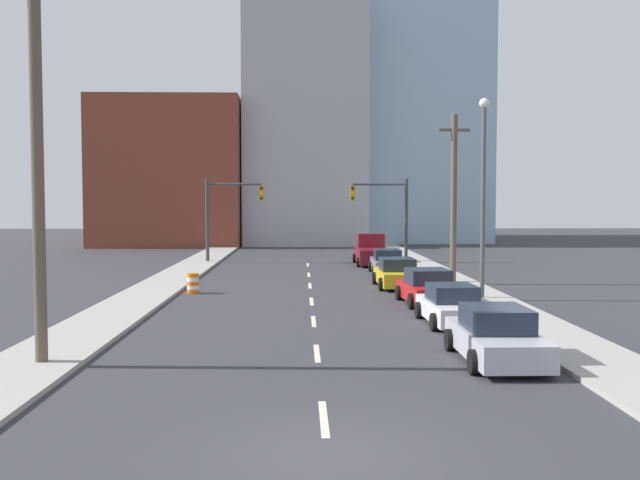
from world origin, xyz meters
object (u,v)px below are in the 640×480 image
at_px(street_lamp, 483,184).
at_px(pickup_truck_maroon, 372,252).
at_px(sedan_silver, 496,337).
at_px(utility_pole_left_near, 37,158).
at_px(utility_pole_right_mid, 454,198).
at_px(traffic_signal_left, 224,208).
at_px(traffic_barrel, 193,283).
at_px(sedan_red, 428,288).
at_px(traffic_signal_right, 390,208).
at_px(sedan_gray, 387,263).
at_px(sedan_yellow, 397,274).
at_px(sedan_white, 452,306).

relative_size(street_lamp, pickup_truck_maroon, 1.60).
xyz_separation_m(street_lamp, sedan_silver, (-2.63, -11.78, -4.38)).
bearing_deg(utility_pole_left_near, sedan_silver, 1.22).
relative_size(utility_pole_left_near, utility_pole_right_mid, 1.21).
relative_size(utility_pole_right_mid, pickup_truck_maroon, 1.61).
distance_m(traffic_signal_left, street_lamp, 23.46).
relative_size(traffic_signal_left, utility_pole_left_near, 0.55).
distance_m(sedan_silver, pickup_truck_maroon, 29.49).
height_order(traffic_barrel, sedan_red, sedan_red).
xyz_separation_m(traffic_signal_left, traffic_signal_right, (11.63, 0.00, 0.00)).
bearing_deg(sedan_gray, sedan_red, -87.59).
xyz_separation_m(traffic_signal_right, utility_pole_right_mid, (1.67, -13.26, 0.69)).
bearing_deg(sedan_yellow, sedan_silver, -89.25).
distance_m(utility_pole_left_near, traffic_barrel, 15.66).
bearing_deg(street_lamp, utility_pole_left_near, -140.70).
bearing_deg(pickup_truck_maroon, traffic_signal_right, 47.95).
bearing_deg(sedan_white, utility_pole_right_mid, 75.80).
bearing_deg(sedan_white, pickup_truck_maroon, 89.28).
distance_m(utility_pole_left_near, sedan_white, 14.41).
bearing_deg(sedan_yellow, utility_pole_right_mid, 20.69).
bearing_deg(utility_pole_left_near, traffic_signal_right, 67.38).
xyz_separation_m(traffic_signal_left, street_lamp, (13.28, -19.30, 1.22)).
bearing_deg(sedan_silver, traffic_signal_left, 108.73).
relative_size(traffic_signal_right, sedan_yellow, 1.32).
bearing_deg(pickup_truck_maroon, utility_pole_left_near, -111.43).
relative_size(traffic_signal_right, street_lamp, 0.68).
distance_m(street_lamp, pickup_truck_maroon, 18.46).
height_order(traffic_signal_right, sedan_gray, traffic_signal_right).
relative_size(traffic_signal_right, traffic_barrel, 6.23).
height_order(utility_pole_right_mid, sedan_gray, utility_pole_right_mid).
distance_m(traffic_barrel, sedan_gray, 13.43).
xyz_separation_m(traffic_signal_left, sedan_silver, (10.65, -31.08, -3.15)).
xyz_separation_m(traffic_signal_left, utility_pole_right_mid, (13.30, -13.26, 0.69)).
bearing_deg(sedan_gray, sedan_white, -87.95).
distance_m(traffic_signal_left, sedan_white, 27.58).
relative_size(utility_pole_right_mid, sedan_red, 2.01).
xyz_separation_m(utility_pole_left_near, sedan_white, (12.12, 6.11, -4.82)).
bearing_deg(utility_pole_left_near, sedan_gray, 63.02).
distance_m(sedan_yellow, sedan_gray, 6.60).
height_order(utility_pole_right_mid, pickup_truck_maroon, utility_pole_right_mid).
xyz_separation_m(sedan_white, pickup_truck_maroon, (-0.50, 23.63, 0.21)).
height_order(sedan_red, sedan_gray, sedan_red).
xyz_separation_m(utility_pole_right_mid, sedan_white, (-2.60, -11.96, -3.88)).
bearing_deg(sedan_silver, traffic_barrel, 125.33).
relative_size(traffic_signal_left, street_lamp, 0.68).
distance_m(sedan_red, pickup_truck_maroon, 18.73).
bearing_deg(sedan_red, traffic_signal_right, 84.07).
xyz_separation_m(utility_pole_left_near, sedan_silver, (12.07, 0.26, -4.78)).
relative_size(sedan_yellow, sedan_gray, 0.94).
relative_size(sedan_red, sedan_yellow, 0.98).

